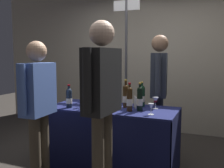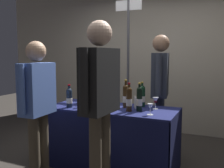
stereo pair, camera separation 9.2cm
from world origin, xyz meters
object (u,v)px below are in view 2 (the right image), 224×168
object	(u,v)px
featured_wine_bottle	(126,96)
display_bottle_0	(108,95)
booth_signpost	(128,57)
taster_foreground_right	(100,93)
tasting_table	(112,126)
wine_glass_near_vendor	(84,96)
flower_vase	(94,95)
wine_glass_mid	(150,107)
vendor_presenter	(160,83)
wine_glass_near_taster	(155,101)

from	to	relation	value
featured_wine_bottle	display_bottle_0	size ratio (longest dim) A/B	1.07
booth_signpost	taster_foreground_right	bearing A→B (deg)	-77.11
tasting_table	wine_glass_near_vendor	bearing A→B (deg)	170.79
booth_signpost	flower_vase	bearing A→B (deg)	-93.38
tasting_table	wine_glass_mid	size ratio (longest dim) A/B	12.96
wine_glass_near_vendor	flower_vase	world-z (taller)	flower_vase
flower_vase	booth_signpost	xyz separation A→B (m)	(0.07, 1.11, 0.51)
vendor_presenter	wine_glass_near_taster	bearing A→B (deg)	-1.29
featured_wine_bottle	taster_foreground_right	world-z (taller)	taster_foreground_right
wine_glass_mid	booth_signpost	size ratio (longest dim) A/B	0.05
featured_wine_bottle	booth_signpost	xyz separation A→B (m)	(-0.39, 1.11, 0.48)
tasting_table	flower_vase	distance (m)	0.48
booth_signpost	tasting_table	bearing A→B (deg)	-78.82
featured_wine_bottle	vendor_presenter	bearing A→B (deg)	62.79
wine_glass_mid	wine_glass_near_vendor	bearing A→B (deg)	165.08
featured_wine_bottle	wine_glass_mid	world-z (taller)	featured_wine_bottle
featured_wine_bottle	wine_glass_near_taster	size ratio (longest dim) A/B	2.45
tasting_table	taster_foreground_right	world-z (taller)	taster_foreground_right
wine_glass_near_vendor	vendor_presenter	bearing A→B (deg)	32.46
wine_glass_near_taster	flower_vase	xyz separation A→B (m)	(-0.82, -0.07, 0.02)
wine_glass_mid	booth_signpost	distance (m)	1.67
featured_wine_bottle	booth_signpost	bearing A→B (deg)	109.41
featured_wine_bottle	wine_glass_near_vendor	size ratio (longest dim) A/B	2.52
wine_glass_mid	booth_signpost	xyz separation A→B (m)	(-0.79, 1.37, 0.55)
wine_glass_near_vendor	taster_foreground_right	size ratio (longest dim) A/B	0.08
display_bottle_0	wine_glass_mid	size ratio (longest dim) A/B	2.66
display_bottle_0	vendor_presenter	size ratio (longest dim) A/B	0.20
wine_glass_mid	tasting_table	bearing A→B (deg)	160.69
wine_glass_near_vendor	wine_glass_near_taster	xyz separation A→B (m)	(0.97, 0.07, 0.00)
wine_glass_near_vendor	wine_glass_near_taster	world-z (taller)	wine_glass_near_taster
display_bottle_0	taster_foreground_right	world-z (taller)	taster_foreground_right
tasting_table	wine_glass_near_taster	world-z (taller)	wine_glass_near_taster
wine_glass_near_taster	tasting_table	bearing A→B (deg)	-165.33
taster_foreground_right	vendor_presenter	bearing A→B (deg)	-7.09
tasting_table	wine_glass_near_taster	distance (m)	0.64
vendor_presenter	tasting_table	bearing A→B (deg)	-44.33
display_bottle_0	wine_glass_near_taster	bearing A→B (deg)	4.85
wine_glass_near_taster	booth_signpost	size ratio (longest dim) A/B	0.06
vendor_presenter	flower_vase	bearing A→B (deg)	-61.68
display_bottle_0	booth_signpost	world-z (taller)	booth_signpost
featured_wine_bottle	booth_signpost	distance (m)	1.27
wine_glass_near_vendor	featured_wine_bottle	bearing A→B (deg)	-0.42
vendor_presenter	booth_signpost	xyz separation A→B (m)	(-0.69, 0.53, 0.36)
display_bottle_0	vendor_presenter	bearing A→B (deg)	45.61
tasting_table	wine_glass_near_taster	xyz separation A→B (m)	(0.53, 0.14, 0.35)
taster_foreground_right	booth_signpost	distance (m)	2.00
tasting_table	featured_wine_bottle	xyz separation A→B (m)	(0.16, 0.07, 0.39)
flower_vase	tasting_table	bearing A→B (deg)	-12.92
tasting_table	featured_wine_bottle	bearing A→B (deg)	23.21
display_bottle_0	wine_glass_mid	bearing A→B (deg)	-23.31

